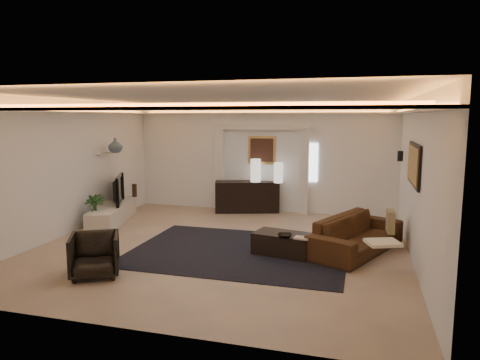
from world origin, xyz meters
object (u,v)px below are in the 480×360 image
(console, at_px, (247,197))
(coffee_table, at_px, (283,244))
(sofa, at_px, (357,234))
(armchair, at_px, (95,255))

(console, xyz_separation_m, coffee_table, (1.59, -3.39, -0.20))
(sofa, height_order, coffee_table, sofa)
(console, distance_m, sofa, 4.07)
(console, bearing_deg, sofa, -61.63)
(sofa, bearing_deg, armchair, 146.01)
(console, bearing_deg, armchair, -118.87)
(console, height_order, sofa, console)
(coffee_table, height_order, armchair, armchair)
(sofa, relative_size, coffee_table, 2.16)
(armchair, bearing_deg, sofa, 2.09)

